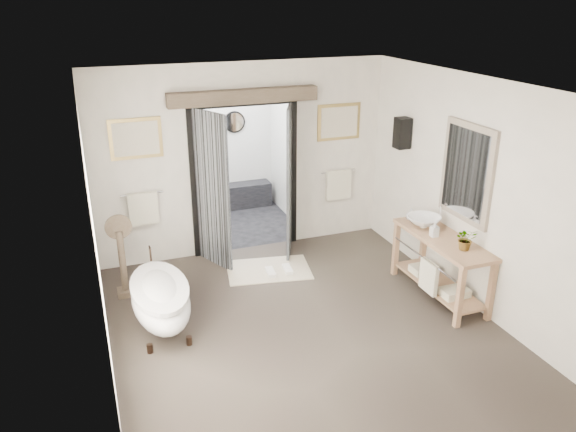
% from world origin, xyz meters
% --- Properties ---
extents(ground_plane, '(5.00, 5.00, 0.00)m').
position_xyz_m(ground_plane, '(0.00, 0.00, 0.00)').
color(ground_plane, '#484138').
extents(room_shell, '(4.52, 5.02, 2.91)m').
position_xyz_m(room_shell, '(-0.04, -0.13, 1.86)').
color(room_shell, silver).
rests_on(room_shell, ground_plane).
extents(shower_room, '(2.22, 2.01, 2.51)m').
position_xyz_m(shower_room, '(0.00, 3.99, 0.91)').
color(shower_room, black).
rests_on(shower_room, ground_plane).
extents(back_wall_dressing, '(3.82, 0.77, 2.52)m').
position_xyz_m(back_wall_dressing, '(0.00, 2.32, 1.56)').
color(back_wall_dressing, black).
rests_on(back_wall_dressing, ground_plane).
extents(clawfoot_tub, '(0.68, 1.52, 0.74)m').
position_xyz_m(clawfoot_tub, '(-1.61, 0.70, 0.36)').
color(clawfoot_tub, black).
rests_on(clawfoot_tub, ground_plane).
extents(vanity, '(0.57, 1.60, 0.85)m').
position_xyz_m(vanity, '(1.95, 0.12, 0.51)').
color(vanity, tan).
rests_on(vanity, ground_plane).
extents(pedestal_mirror, '(0.34, 0.22, 1.16)m').
position_xyz_m(pedestal_mirror, '(-1.96, 1.62, 0.50)').
color(pedestal_mirror, brown).
rests_on(pedestal_mirror, ground_plane).
extents(rug, '(1.32, 1.00, 0.01)m').
position_xyz_m(rug, '(0.08, 1.62, 0.01)').
color(rug, beige).
rests_on(rug, ground_plane).
extents(slippers, '(0.40, 0.29, 0.05)m').
position_xyz_m(slippers, '(0.19, 1.48, 0.04)').
color(slippers, white).
rests_on(slippers, rug).
extents(basin, '(0.47, 0.47, 0.16)m').
position_xyz_m(basin, '(1.92, 0.52, 0.93)').
color(basin, white).
rests_on(basin, vanity).
extents(plant, '(0.32, 0.30, 0.28)m').
position_xyz_m(plant, '(2.01, -0.27, 0.99)').
color(plant, gray).
rests_on(plant, vanity).
extents(soap_bottle_a, '(0.10, 0.10, 0.21)m').
position_xyz_m(soap_bottle_a, '(1.88, 0.21, 0.95)').
color(soap_bottle_a, gray).
rests_on(soap_bottle_a, vanity).
extents(soap_bottle_b, '(0.14, 0.14, 0.17)m').
position_xyz_m(soap_bottle_b, '(1.90, 0.81, 0.93)').
color(soap_bottle_b, gray).
rests_on(soap_bottle_b, vanity).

